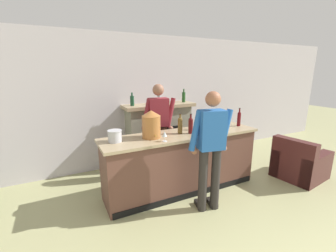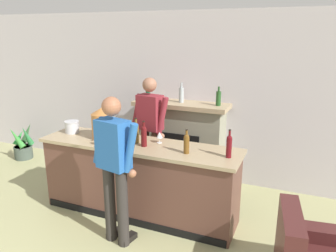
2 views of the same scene
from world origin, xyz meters
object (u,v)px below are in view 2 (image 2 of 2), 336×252
object	(u,v)px
fireplace_stone	(181,141)
person_bartender	(150,131)
potted_plant_corner	(23,145)
wine_bottle_merlot_tall	(144,135)
person_customer	(114,166)
wine_bottle_cabernet_heavy	(229,145)
wine_glass_front_right	(159,135)
wine_bottle_burgundy_dark	(186,143)
ice_bucket_steel	(72,127)
copper_dispenser	(102,123)
wine_bottle_chardonnay_pale	(136,132)
wine_glass_mid_counter	(98,137)

from	to	relation	value
fireplace_stone	person_bartender	xyz separation A→B (m)	(-0.28, -0.59, 0.32)
potted_plant_corner	wine_bottle_merlot_tall	xyz separation A→B (m)	(3.19, -0.98, 0.89)
person_customer	wine_bottle_cabernet_heavy	world-z (taller)	person_customer
wine_bottle_cabernet_heavy	wine_glass_front_right	world-z (taller)	wine_bottle_cabernet_heavy
person_customer	wine_bottle_burgundy_dark	size ratio (longest dim) A/B	5.86
potted_plant_corner	ice_bucket_steel	distance (m)	2.30
fireplace_stone	wine_bottle_burgundy_dark	xyz separation A→B (m)	(0.57, -1.33, 0.47)
person_customer	wine_bottle_cabernet_heavy	size ratio (longest dim) A/B	5.19
person_bartender	wine_bottle_burgundy_dark	xyz separation A→B (m)	(0.84, -0.74, 0.15)
potted_plant_corner	copper_dispenser	world-z (taller)	copper_dispenser
potted_plant_corner	copper_dispenser	bearing A→B (deg)	-19.99
wine_bottle_chardonnay_pale	wine_bottle_merlot_tall	distance (m)	0.17
wine_glass_front_right	copper_dispenser	bearing A→B (deg)	-171.05
person_bartender	wine_bottle_burgundy_dark	size ratio (longest dim) A/B	5.95
person_bartender	wine_bottle_merlot_tall	size ratio (longest dim) A/B	5.39
fireplace_stone	wine_bottle_burgundy_dark	world-z (taller)	fireplace_stone
person_bartender	wine_bottle_chardonnay_pale	distance (m)	0.66
wine_bottle_burgundy_dark	wine_glass_front_right	bearing A→B (deg)	153.69
wine_bottle_chardonnay_pale	potted_plant_corner	bearing A→B (deg)	163.37
wine_glass_front_right	wine_glass_mid_counter	xyz separation A→B (m)	(-0.70, -0.39, -0.00)
person_customer	wine_glass_mid_counter	xyz separation A→B (m)	(-0.51, 0.43, 0.14)
potted_plant_corner	person_bartender	distance (m)	3.03
potted_plant_corner	wine_bottle_burgundy_dark	world-z (taller)	wine_bottle_burgundy_dark
person_customer	wine_bottle_chardonnay_pale	world-z (taller)	person_customer
person_customer	wine_bottle_merlot_tall	size ratio (longest dim) A/B	5.30
fireplace_stone	potted_plant_corner	world-z (taller)	fireplace_stone
wine_glass_front_right	wine_bottle_merlot_tall	bearing A→B (deg)	-123.38
wine_bottle_cabernet_heavy	ice_bucket_steel	bearing A→B (deg)	177.86
potted_plant_corner	wine_glass_front_right	size ratio (longest dim) A/B	4.84
fireplace_stone	wine_glass_front_right	world-z (taller)	fireplace_stone
fireplace_stone	copper_dispenser	size ratio (longest dim) A/B	3.85
person_bartender	wine_glass_front_right	xyz separation A→B (m)	(0.39, -0.51, 0.12)
copper_dispenser	fireplace_stone	bearing A→B (deg)	60.87
person_customer	wine_glass_front_right	bearing A→B (deg)	77.24
ice_bucket_steel	wine_bottle_cabernet_heavy	distance (m)	2.31
wine_bottle_burgundy_dark	wine_bottle_merlot_tall	world-z (taller)	wine_bottle_merlot_tall
person_bartender	potted_plant_corner	bearing A→B (deg)	174.54
person_customer	wine_bottle_merlot_tall	world-z (taller)	person_customer
wine_bottle_chardonnay_pale	wine_bottle_merlot_tall	bearing A→B (deg)	-27.19
potted_plant_corner	person_customer	world-z (taller)	person_customer
potted_plant_corner	person_customer	xyz separation A→B (m)	(3.13, -1.61, 0.70)
fireplace_stone	ice_bucket_steel	world-z (taller)	fireplace_stone
wine_bottle_burgundy_dark	copper_dispenser	bearing A→B (deg)	175.43
ice_bucket_steel	wine_bottle_chardonnay_pale	size ratio (longest dim) A/B	0.62
fireplace_stone	potted_plant_corner	distance (m)	3.24
potted_plant_corner	wine_bottle_chardonnay_pale	world-z (taller)	wine_bottle_chardonnay_pale
potted_plant_corner	wine_glass_front_right	world-z (taller)	wine_glass_front_right
wine_bottle_burgundy_dark	wine_bottle_merlot_tall	bearing A→B (deg)	176.96
copper_dispenser	wine_glass_mid_counter	world-z (taller)	copper_dispenser
copper_dispenser	ice_bucket_steel	xyz separation A→B (m)	(-0.55, 0.05, -0.13)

